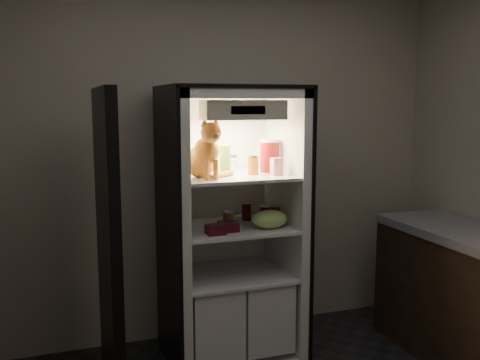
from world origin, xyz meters
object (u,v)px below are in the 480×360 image
object	(u,v)px
refrigerator	(230,245)
parmesan_shaker	(225,160)
tabby_cat	(204,155)
soda_can_a	(247,212)
pepper_jar	(270,156)
cream_carton	(277,166)
soda_can_b	(275,214)
grape_bag	(270,219)
condiment_jar	(229,218)
salsa_jar	(253,165)
berry_box_left	(216,230)
berry_box_right	(229,227)
mayo_tub	(231,163)
soda_can_c	(265,215)

from	to	relation	value
refrigerator	parmesan_shaker	distance (m)	0.60
tabby_cat	soda_can_a	size ratio (longest dim) A/B	3.11
pepper_jar	cream_carton	bearing A→B (deg)	-96.34
soda_can_b	grape_bag	size ratio (longest dim) A/B	0.50
tabby_cat	condiment_jar	size ratio (longest dim) A/B	3.89
parmesan_shaker	condiment_jar	bearing A→B (deg)	-11.39
pepper_jar	soda_can_a	world-z (taller)	pepper_jar
salsa_jar	berry_box_left	size ratio (longest dim) A/B	1.12
cream_carton	berry_box_right	bearing A→B (deg)	-178.63
soda_can_a	salsa_jar	bearing A→B (deg)	-95.39
soda_can_b	grape_bag	distance (m)	0.16
mayo_tub	soda_can_a	size ratio (longest dim) A/B	0.92
soda_can_b	berry_box_left	size ratio (longest dim) A/B	1.04
refrigerator	soda_can_c	distance (m)	0.33
soda_can_a	soda_can_c	world-z (taller)	soda_can_c
condiment_jar	grape_bag	distance (m)	0.28
salsa_jar	soda_can_b	world-z (taller)	salsa_jar
cream_carton	grape_bag	world-z (taller)	cream_carton
tabby_cat	parmesan_shaker	bearing A→B (deg)	22.56
grape_bag	berry_box_left	bearing A→B (deg)	-174.87
soda_can_a	soda_can_c	distance (m)	0.19
refrigerator	cream_carton	world-z (taller)	refrigerator
cream_carton	soda_can_a	bearing A→B (deg)	115.21
salsa_jar	soda_can_b	distance (m)	0.40
refrigerator	soda_can_a	size ratio (longest dim) A/B	14.99
salsa_jar	grape_bag	bearing A→B (deg)	-53.81
refrigerator	mayo_tub	world-z (taller)	refrigerator
pepper_jar	tabby_cat	bearing A→B (deg)	-165.46
parmesan_shaker	condiment_jar	xyz separation A→B (m)	(0.02, -0.00, -0.40)
berry_box_left	soda_can_c	bearing A→B (deg)	18.62
refrigerator	berry_box_left	xyz separation A→B (m)	(-0.17, -0.24, 0.18)
parmesan_shaker	condiment_jar	world-z (taller)	parmesan_shaker
pepper_jar	soda_can_a	distance (m)	0.43
refrigerator	soda_can_a	bearing A→B (deg)	24.62
salsa_jar	condiment_jar	distance (m)	0.40
condiment_jar	berry_box_left	bearing A→B (deg)	-127.85
refrigerator	cream_carton	distance (m)	0.64
tabby_cat	condiment_jar	bearing A→B (deg)	18.64
parmesan_shaker	berry_box_left	world-z (taller)	parmesan_shaker
tabby_cat	berry_box_left	world-z (taller)	tabby_cat
pepper_jar	grape_bag	size ratio (longest dim) A/B	0.93
mayo_tub	grape_bag	distance (m)	0.49
refrigerator	parmesan_shaker	world-z (taller)	refrigerator
cream_carton	berry_box_right	xyz separation A→B (m)	(-0.34, -0.01, -0.38)
grape_bag	berry_box_right	xyz separation A→B (m)	(-0.28, 0.02, -0.03)
tabby_cat	parmesan_shaker	size ratio (longest dim) A/B	1.99
tabby_cat	parmesan_shaker	world-z (taller)	tabby_cat
grape_bag	berry_box_right	distance (m)	0.28
parmesan_shaker	grape_bag	distance (m)	0.49
pepper_jar	cream_carton	xyz separation A→B (m)	(-0.02, -0.16, -0.06)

